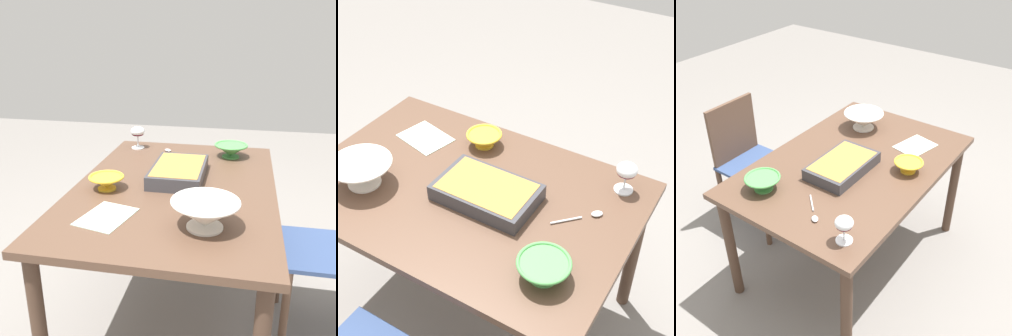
% 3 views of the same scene
% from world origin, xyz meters
% --- Properties ---
extents(ground_plane, '(8.00, 8.00, 0.00)m').
position_xyz_m(ground_plane, '(0.00, 0.00, 0.00)').
color(ground_plane, gray).
extents(dining_table, '(1.32, 0.89, 0.72)m').
position_xyz_m(dining_table, '(0.00, 0.00, 0.64)').
color(dining_table, brown).
rests_on(dining_table, ground_plane).
extents(chair, '(0.39, 0.45, 0.85)m').
position_xyz_m(chair, '(-0.04, 0.80, 0.47)').
color(chair, '#334772').
rests_on(chair, ground_plane).
extents(wine_glass, '(0.08, 0.08, 0.13)m').
position_xyz_m(wine_glass, '(-0.52, -0.32, 0.81)').
color(wine_glass, white).
rests_on(wine_glass, dining_table).
extents(casserole_dish, '(0.38, 0.24, 0.07)m').
position_xyz_m(casserole_dish, '(-0.09, 0.00, 0.76)').
color(casserole_dish, '#38383D').
rests_on(casserole_dish, dining_table).
extents(mixing_bowl, '(0.25, 0.25, 0.11)m').
position_xyz_m(mixing_bowl, '(0.38, 0.17, 0.78)').
color(mixing_bowl, white).
rests_on(mixing_bowl, dining_table).
extents(small_bowl, '(0.18, 0.18, 0.07)m').
position_xyz_m(small_bowl, '(-0.45, 0.23, 0.77)').
color(small_bowl, '#4C994C').
rests_on(small_bowl, dining_table).
extents(serving_bowl, '(0.16, 0.16, 0.06)m').
position_xyz_m(serving_bowl, '(0.11, -0.29, 0.76)').
color(serving_bowl, yellow).
rests_on(serving_bowl, dining_table).
extents(serving_spoon, '(0.16, 0.16, 0.01)m').
position_xyz_m(serving_spoon, '(-0.47, -0.11, 0.73)').
color(serving_spoon, silver).
rests_on(serving_spoon, dining_table).
extents(napkin, '(0.25, 0.21, 0.00)m').
position_xyz_m(napkin, '(0.36, -0.20, 0.72)').
color(napkin, '#B2CCB7').
rests_on(napkin, dining_table).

